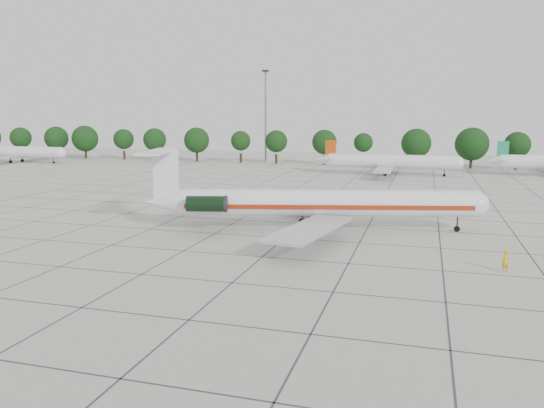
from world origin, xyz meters
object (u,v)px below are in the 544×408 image
Objects in this scene: bg_airliner_a at (18,152)px; floodlight_mast at (266,110)px; ground_crew at (505,261)px; main_airliner at (308,203)px; bg_airliner_c at (390,162)px.

floodlight_mast reaches higher than bg_airliner_a.
ground_crew is 0.07× the size of bg_airliner_a.
main_airliner is 60.85m from bg_airliner_c.
ground_crew is 137.06m from bg_airliner_a.
bg_airliner_a and bg_airliner_c have the same top height.
ground_crew is at bearing -62.74° from floodlight_mast.
main_airliner reaches higher than bg_airliner_c.
bg_airliner_c is (5.13, 60.63, -0.33)m from main_airliner.
main_airliner reaches higher than bg_airliner_a.
bg_airliner_c is at bearing 71.01° from main_airliner.
ground_crew is at bearing -32.93° from bg_airliner_a.
bg_airliner_a is at bearing -66.79° from ground_crew.
floodlight_mast is (-36.74, 27.00, 11.37)m from bg_airliner_c.
bg_airliner_a is at bearing 132.40° from main_airliner.
floodlight_mast is (-31.61, 87.63, 11.05)m from main_airliner.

